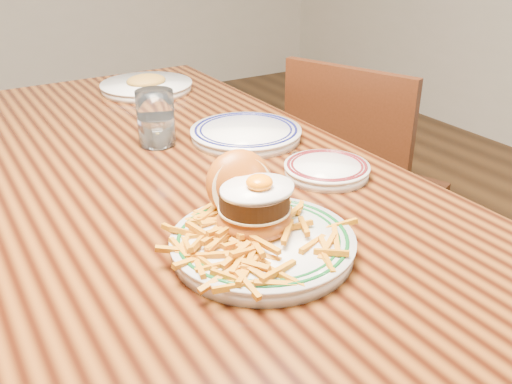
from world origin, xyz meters
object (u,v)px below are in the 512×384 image
table (168,203)px  main_plate (259,227)px  chair_right (359,187)px  side_plate (327,169)px

table → main_plate: main_plate is taller
chair_right → main_plate: size_ratio=2.80×
table → chair_right: (0.70, 0.16, -0.20)m
main_plate → side_plate: (0.27, 0.17, -0.02)m
side_plate → table: bearing=160.4°
table → side_plate: 0.36m
table → main_plate: bearing=-90.3°
chair_right → main_plate: (-0.71, -0.54, 0.33)m
table → main_plate: 0.41m
side_plate → chair_right: bearing=60.8°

